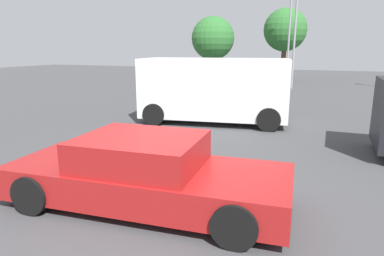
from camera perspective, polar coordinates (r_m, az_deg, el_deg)
name	(u,v)px	position (r m, az deg, el deg)	size (l,w,h in m)	color
ground_plane	(162,202)	(6.03, -4.98, -12.27)	(80.00, 80.00, 0.00)	#424244
sedan_foreground	(146,174)	(5.78, -7.72, -7.55)	(4.78, 2.20, 1.18)	maroon
van_white	(214,89)	(12.08, 3.77, 6.59)	(5.29, 2.84, 2.25)	white
pedestrian	(266,92)	(13.78, 12.26, 5.85)	(0.57, 0.25, 1.53)	black
light_post_near	(290,19)	(26.09, 16.07, 17.14)	(0.44, 0.44, 6.88)	gray
light_post_mid	(296,10)	(23.70, 17.04, 18.33)	(0.44, 0.44, 7.46)	gray
tree_back_left	(213,38)	(26.61, 3.50, 14.70)	(3.22, 3.22, 4.95)	brown
tree_back_center	(285,30)	(29.54, 15.29, 15.49)	(3.43, 3.43, 5.77)	brown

